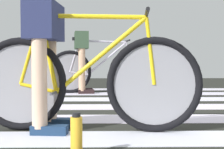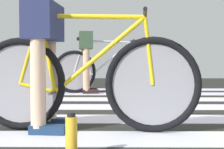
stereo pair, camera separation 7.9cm
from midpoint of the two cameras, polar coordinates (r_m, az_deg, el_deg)
ground at (r=3.06m, az=6.52°, el=-7.82°), size 18.00×14.00×0.02m
crosswalk_markings at (r=2.98m, az=6.22°, el=-7.89°), size 5.41×6.52×0.00m
bicycle_1_of_2 at (r=2.41m, az=-5.67°, el=-1.12°), size 1.73×0.52×0.93m
cyclist_1_of_2 at (r=2.48m, az=-12.82°, el=4.58°), size 0.34×0.43×0.97m
bicycle_2_of_2 at (r=5.36m, az=-2.59°, el=0.81°), size 1.73×0.52×0.93m
cyclist_2_of_2 at (r=5.34m, az=-5.92°, el=3.76°), size 0.36×0.44×1.02m
water_bottle at (r=1.81m, az=-7.69°, el=-10.88°), size 0.07×0.07×0.25m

